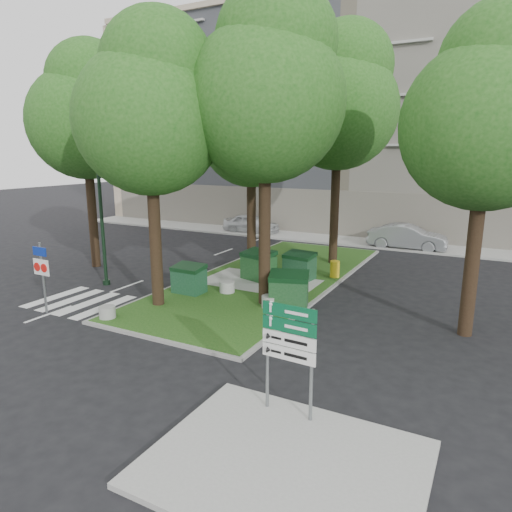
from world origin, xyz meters
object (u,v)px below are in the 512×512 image
Objects in this scene: tree_median_mid at (253,125)px; bollard_mid at (227,287)px; tree_street_right at (492,108)px; litter_bin at (335,269)px; tree_median_near_left at (152,106)px; traffic_sign_pole at (42,268)px; dumpster_a at (189,279)px; dumpster_b at (259,265)px; tree_median_far at (341,98)px; tree_street_left at (86,112)px; bollard_left at (107,312)px; car_white at (251,224)px; dumpster_d at (289,290)px; car_silver at (407,237)px; bollard_right at (270,302)px; dumpster_c at (299,266)px; street_lamp at (100,202)px; directional_sign at (289,342)px; tree_median_near_right at (268,86)px.

tree_median_mid reaches higher than bollard_mid.
litter_bin is (-5.89, 4.24, -6.48)m from tree_street_right.
bollard_mid is (1.44, 2.44, -6.97)m from tree_median_near_left.
dumpster_a is at bearing 52.91° from traffic_sign_pole.
tree_median_far is at bearing 82.78° from dumpster_b.
tree_street_left is at bearing 123.21° from traffic_sign_pole.
tree_median_near_left is 8.15× the size of dumpster_a.
bollard_left is (-1.19, -8.56, -6.66)m from tree_median_mid.
tree_median_near_left is at bearing -26.57° from tree_street_left.
dumpster_d is at bearing -149.51° from car_white.
traffic_sign_pole is at bearing 150.26° from car_silver.
dumpster_d is 2.97× the size of bollard_left.
traffic_sign_pole reaches higher than dumpster_a.
bollard_right is at bearing 22.12° from tree_median_near_left.
dumpster_d reaches higher than bollard_mid.
tree_median_near_left is 7.53m from bollard_mid.
car_silver reaches higher than dumpster_c.
tree_median_near_left reaches higher than dumpster_b.
dumpster_b is 7.39m from street_lamp.
directional_sign is at bearing -50.05° from bollard_mid.
tree_street_left reaches higher than tree_median_mid.
bollard_left is (-4.19, -4.06, -7.66)m from tree_median_near_right.
tree_median_far is 9.89m from car_silver.
directional_sign is 23.69m from car_white.
dumpster_c is (-0.22, 3.72, -7.27)m from tree_median_near_right.
traffic_sign_pole is at bearing -150.15° from bollard_right.
car_silver is (6.31, 15.31, -6.56)m from tree_median_near_left.
tree_median_far is 15.39m from traffic_sign_pole.
tree_median_mid is at bearing 124.09° from bollard_right.
tree_median_near_left reaches higher than dumpster_c.
bollard_right is (0.14, -7.94, -7.98)m from tree_median_far.
directional_sign is at bearing -114.38° from tree_street_right.
tree_median_near_left is at bearing -166.31° from car_white.
street_lamp reaches higher than car_silver.
tree_street_right is 11.03m from dumpster_b.
litter_bin is 0.19× the size of car_white.
bollard_right is at bearing -40.10° from dumpster_b.
tree_street_left reaches higher than litter_bin.
bollard_left is at bearing -157.83° from tree_street_right.
dumpster_b reaches higher than litter_bin.
dumpster_b is 3.54m from litter_bin.
tree_median_far reaches higher than directional_sign.
tree_street_left is 10.09m from dumpster_a.
tree_median_far is at bearing 77.21° from dumpster_d.
tree_median_far reaches higher than dumpster_b.
traffic_sign_pole is at bearing -120.10° from tree_median_far.
tree_median_near_right reaches higher than car_silver.
tree_street_left reaches higher than directional_sign.
tree_median_far is 10.68m from dumpster_d.
tree_median_far reaches higher than litter_bin.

